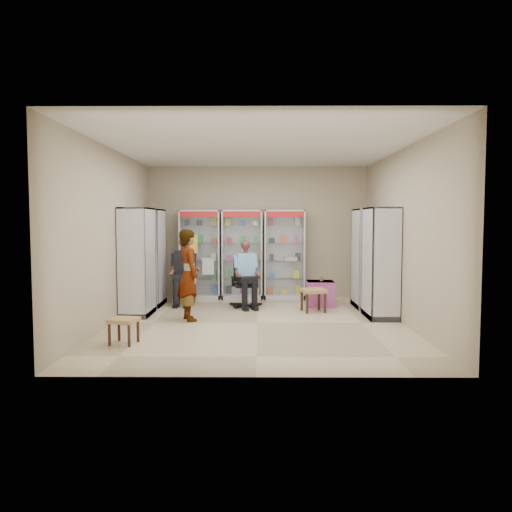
{
  "coord_description": "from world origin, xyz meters",
  "views": [
    {
      "loc": [
        0.04,
        -8.5,
        1.75
      ],
      "look_at": [
        -0.03,
        0.7,
        1.11
      ],
      "focal_mm": 35.0,
      "sensor_mm": 36.0,
      "label": 1
    }
  ],
  "objects_px": {
    "cabinet_back_mid": "(242,255)",
    "cabinet_back_right": "(284,255)",
    "cabinet_right_near": "(380,263)",
    "wooden_chair": "(185,282)",
    "woven_stool_a": "(313,300)",
    "cabinet_right_far": "(367,258)",
    "cabinet_left_far": "(150,258)",
    "cabinet_back_left": "(200,255)",
    "woven_stool_b": "(124,331)",
    "standing_man": "(189,275)",
    "pink_trunk": "(320,294)",
    "cabinet_left_near": "(137,262)",
    "office_chair": "(245,282)",
    "seated_shopkeeper": "(245,276)"
  },
  "relations": [
    {
      "from": "office_chair",
      "to": "seated_shopkeeper",
      "type": "relative_size",
      "value": 0.79
    },
    {
      "from": "seated_shopkeeper",
      "to": "woven_stool_a",
      "type": "xyz_separation_m",
      "value": [
        1.33,
        -0.51,
        -0.42
      ]
    },
    {
      "from": "cabinet_back_left",
      "to": "cabinet_right_far",
      "type": "xyz_separation_m",
      "value": [
        3.53,
        -1.13,
        0.0
      ]
    },
    {
      "from": "cabinet_back_mid",
      "to": "seated_shopkeeper",
      "type": "xyz_separation_m",
      "value": [
        0.1,
        -1.14,
        -0.36
      ]
    },
    {
      "from": "office_chair",
      "to": "pink_trunk",
      "type": "relative_size",
      "value": 1.85
    },
    {
      "from": "cabinet_back_left",
      "to": "cabinet_back_right",
      "type": "distance_m",
      "value": 1.9
    },
    {
      "from": "wooden_chair",
      "to": "woven_stool_a",
      "type": "distance_m",
      "value": 2.8
    },
    {
      "from": "cabinet_left_near",
      "to": "cabinet_right_far",
      "type": "bearing_deg",
      "value": 101.41
    },
    {
      "from": "cabinet_left_near",
      "to": "woven_stool_a",
      "type": "bearing_deg",
      "value": 96.49
    },
    {
      "from": "cabinet_back_left",
      "to": "cabinet_right_near",
      "type": "relative_size",
      "value": 1.0
    },
    {
      "from": "cabinet_right_far",
      "to": "standing_man",
      "type": "xyz_separation_m",
      "value": [
        -3.44,
        -1.37,
        -0.19
      ]
    },
    {
      "from": "cabinet_left_near",
      "to": "wooden_chair",
      "type": "bearing_deg",
      "value": 152.39
    },
    {
      "from": "cabinet_back_mid",
      "to": "cabinet_back_right",
      "type": "height_order",
      "value": "same"
    },
    {
      "from": "cabinet_back_left",
      "to": "standing_man",
      "type": "relative_size",
      "value": 1.24
    },
    {
      "from": "office_chair",
      "to": "woven_stool_a",
      "type": "distance_m",
      "value": 1.47
    },
    {
      "from": "cabinet_left_far",
      "to": "woven_stool_a",
      "type": "height_order",
      "value": "cabinet_left_far"
    },
    {
      "from": "cabinet_back_right",
      "to": "cabinet_left_far",
      "type": "distance_m",
      "value": 2.98
    },
    {
      "from": "wooden_chair",
      "to": "cabinet_right_far",
      "type": "bearing_deg",
      "value": -6.04
    },
    {
      "from": "wooden_chair",
      "to": "woven_stool_b",
      "type": "bearing_deg",
      "value": -95.73
    },
    {
      "from": "cabinet_back_mid",
      "to": "cabinet_back_right",
      "type": "xyz_separation_m",
      "value": [
        0.95,
        0.0,
        0.0
      ]
    },
    {
      "from": "cabinet_right_near",
      "to": "cabinet_back_left",
      "type": "bearing_deg",
      "value": 57.72
    },
    {
      "from": "cabinet_back_left",
      "to": "seated_shopkeeper",
      "type": "xyz_separation_m",
      "value": [
        1.05,
        -1.14,
        -0.36
      ]
    },
    {
      "from": "cabinet_right_near",
      "to": "office_chair",
      "type": "bearing_deg",
      "value": 65.33
    },
    {
      "from": "seated_shopkeeper",
      "to": "cabinet_back_mid",
      "type": "bearing_deg",
      "value": 79.62
    },
    {
      "from": "cabinet_back_right",
      "to": "wooden_chair",
      "type": "xyz_separation_m",
      "value": [
        -2.15,
        -0.73,
        -0.53
      ]
    },
    {
      "from": "wooden_chair",
      "to": "pink_trunk",
      "type": "xyz_separation_m",
      "value": [
        2.84,
        -0.31,
        -0.21
      ]
    },
    {
      "from": "cabinet_back_right",
      "to": "pink_trunk",
      "type": "bearing_deg",
      "value": -56.47
    },
    {
      "from": "cabinet_back_mid",
      "to": "woven_stool_a",
      "type": "distance_m",
      "value": 2.32
    },
    {
      "from": "cabinet_right_near",
      "to": "cabinet_left_near",
      "type": "relative_size",
      "value": 1.0
    },
    {
      "from": "cabinet_right_far",
      "to": "office_chair",
      "type": "distance_m",
      "value": 2.53
    },
    {
      "from": "cabinet_left_near",
      "to": "standing_man",
      "type": "relative_size",
      "value": 1.24
    },
    {
      "from": "cabinet_right_near",
      "to": "woven_stool_a",
      "type": "height_order",
      "value": "cabinet_right_near"
    },
    {
      "from": "cabinet_right_far",
      "to": "woven_stool_a",
      "type": "height_order",
      "value": "cabinet_right_far"
    },
    {
      "from": "woven_stool_b",
      "to": "cabinet_back_left",
      "type": "bearing_deg",
      "value": 81.9
    },
    {
      "from": "cabinet_back_mid",
      "to": "woven_stool_b",
      "type": "height_order",
      "value": "cabinet_back_mid"
    },
    {
      "from": "cabinet_back_right",
      "to": "cabinet_right_near",
      "type": "bearing_deg",
      "value": -53.84
    },
    {
      "from": "office_chair",
      "to": "cabinet_back_right",
      "type": "bearing_deg",
      "value": 36.69
    },
    {
      "from": "wooden_chair",
      "to": "cabinet_left_near",
      "type": "bearing_deg",
      "value": -117.61
    },
    {
      "from": "seated_shopkeeper",
      "to": "woven_stool_a",
      "type": "relative_size",
      "value": 2.88
    },
    {
      "from": "cabinet_back_left",
      "to": "cabinet_right_far",
      "type": "bearing_deg",
      "value": -17.75
    },
    {
      "from": "pink_trunk",
      "to": "woven_stool_a",
      "type": "distance_m",
      "value": 0.65
    },
    {
      "from": "cabinet_back_right",
      "to": "cabinet_left_near",
      "type": "height_order",
      "value": "same"
    },
    {
      "from": "office_chair",
      "to": "pink_trunk",
      "type": "xyz_separation_m",
      "value": [
        1.54,
        0.05,
        -0.24
      ]
    },
    {
      "from": "cabinet_left_far",
      "to": "standing_man",
      "type": "distance_m",
      "value": 1.88
    },
    {
      "from": "cabinet_back_mid",
      "to": "cabinet_right_near",
      "type": "height_order",
      "value": "same"
    },
    {
      "from": "woven_stool_a",
      "to": "woven_stool_b",
      "type": "distance_m",
      "value": 3.93
    },
    {
      "from": "cabinet_back_left",
      "to": "seated_shopkeeper",
      "type": "bearing_deg",
      "value": -47.36
    },
    {
      "from": "cabinet_back_mid",
      "to": "cabinet_right_near",
      "type": "distance_m",
      "value": 3.41
    },
    {
      "from": "cabinet_back_mid",
      "to": "wooden_chair",
      "type": "bearing_deg",
      "value": -148.69
    },
    {
      "from": "cabinet_right_far",
      "to": "cabinet_left_far",
      "type": "bearing_deg",
      "value": 87.43
    }
  ]
}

